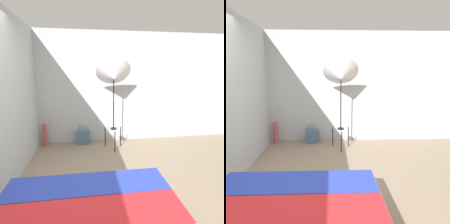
% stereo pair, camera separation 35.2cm
% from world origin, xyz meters
% --- Properties ---
extents(ground_plane, '(14.00, 14.00, 0.00)m').
position_xyz_m(ground_plane, '(0.00, 0.00, 0.00)').
color(ground_plane, gray).
extents(wall_back, '(8.00, 0.05, 2.60)m').
position_xyz_m(wall_back, '(0.00, 2.47, 1.30)').
color(wall_back, '#B7BCC1').
rests_on(wall_back, ground_plane).
extents(wall_side_left, '(0.05, 8.00, 2.60)m').
position_xyz_m(wall_side_left, '(-1.24, 1.00, 1.30)').
color(wall_side_left, '#B7BCC1').
rests_on(wall_side_left, ground_plane).
extents(photo_umbrella, '(0.75, 0.68, 1.98)m').
position_xyz_m(photo_umbrella, '(0.48, 1.94, 1.61)').
color(photo_umbrella, black).
rests_on(photo_umbrella, ground_plane).
extents(tote_bag, '(0.30, 0.16, 0.48)m').
position_xyz_m(tote_bag, '(-0.21, 2.30, 0.17)').
color(tote_bag, slate).
rests_on(tote_bag, ground_plane).
extents(paper_roll, '(0.09, 0.09, 0.53)m').
position_xyz_m(paper_roll, '(-1.07, 2.28, 0.26)').
color(paper_roll, '#BC4C56').
rests_on(paper_roll, ground_plane).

